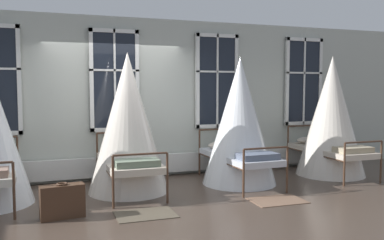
{
  "coord_description": "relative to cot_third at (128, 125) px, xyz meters",
  "views": [
    {
      "loc": [
        -1.29,
        -6.55,
        1.71
      ],
      "look_at": [
        1.13,
        0.13,
        1.15
      ],
      "focal_mm": 39.23,
      "sensor_mm": 36.0,
      "label": 1
    }
  ],
  "objects": [
    {
      "name": "ground",
      "position": [
        -0.04,
        -0.18,
        -1.1
      ],
      "size": [
        24.87,
        24.87,
        0.0
      ],
      "primitive_type": "plane",
      "color": "#4C3D33"
    },
    {
      "name": "back_wall_with_windows",
      "position": [
        -0.04,
        1.09,
        0.4
      ],
      "size": [
        13.43,
        0.1,
        3.0
      ],
      "primitive_type": "cube",
      "color": "#B2B7AD",
      "rests_on": "ground"
    },
    {
      "name": "window_bank",
      "position": [
        -0.04,
        0.97,
        -0.1
      ],
      "size": [
        9.05,
        0.1,
        2.69
      ],
      "color": "black",
      "rests_on": "ground"
    },
    {
      "name": "cot_third",
      "position": [
        0.0,
        0.0,
        0.0
      ],
      "size": [
        1.31,
        1.84,
        2.27
      ],
      "rotation": [
        0.0,
        0.0,
        1.57
      ],
      "color": "#4C3323",
      "rests_on": "ground"
    },
    {
      "name": "cot_fourth",
      "position": [
        1.97,
        -0.08,
        -0.02
      ],
      "size": [
        1.31,
        1.85,
        2.24
      ],
      "rotation": [
        0.0,
        0.0,
        1.6
      ],
      "color": "#4C3323",
      "rests_on": "ground"
    },
    {
      "name": "cot_fifth",
      "position": [
        3.98,
        -0.02,
        0.02
      ],
      "size": [
        1.31,
        1.84,
        2.31
      ],
      "rotation": [
        0.0,
        0.0,
        1.56
      ],
      "color": "#4C3323",
      "rests_on": "ground"
    },
    {
      "name": "rug_third",
      "position": [
        -0.04,
        -1.34,
        -1.1
      ],
      "size": [
        0.81,
        0.57,
        0.01
      ],
      "primitive_type": "cube",
      "rotation": [
        0.0,
        0.0,
        -0.01
      ],
      "color": "brown",
      "rests_on": "ground"
    },
    {
      "name": "rug_fourth",
      "position": [
        1.99,
        -1.34,
        -1.1
      ],
      "size": [
        0.81,
        0.58,
        0.01
      ],
      "primitive_type": "cube",
      "rotation": [
        0.0,
        0.0,
        -0.03
      ],
      "color": "brown",
      "rests_on": "ground"
    },
    {
      "name": "suitcase_dark",
      "position": [
        -1.1,
        -1.11,
        -0.88
      ],
      "size": [
        0.58,
        0.27,
        0.47
      ],
      "rotation": [
        0.0,
        0.0,
        0.12
      ],
      "color": "#472D1E",
      "rests_on": "ground"
    }
  ]
}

